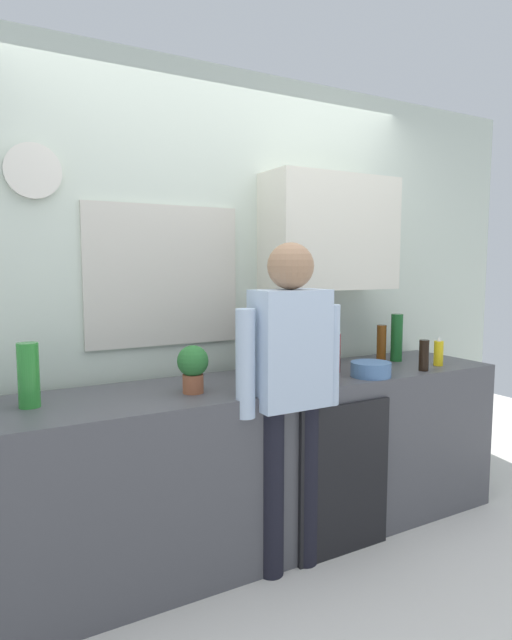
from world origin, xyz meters
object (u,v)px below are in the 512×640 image
object	(u,v)px
potted_plant	(193,366)
person_at_sink	(290,380)
bottle_amber_beer	(381,343)
bottle_green_wine	(397,338)
coffee_maker	(268,349)
cup_yellow_cup	(325,371)
mixing_bowl	(371,369)
bottle_clear_soda	(29,375)
dish_soap	(439,353)
bottle_red_vinegar	(335,353)
bottle_dark_sauce	(424,355)
storage_canister	(304,368)

from	to	relation	value
potted_plant	person_at_sink	world-z (taller)	person_at_sink
bottle_amber_beer	person_at_sink	world-z (taller)	person_at_sink
bottle_green_wine	coffee_maker	bearing A→B (deg)	178.72
bottle_green_wine	cup_yellow_cup	bearing A→B (deg)	-164.08
cup_yellow_cup	coffee_maker	bearing A→B (deg)	135.11
cup_yellow_cup	mixing_bowl	world-z (taller)	cup_yellow_cup
potted_plant	bottle_clear_soda	bearing A→B (deg)	171.29
cup_yellow_cup	dish_soap	world-z (taller)	dish_soap
bottle_amber_beer	mixing_bowl	size ratio (longest dim) A/B	1.05
bottle_red_vinegar	bottle_green_wine	bearing A→B (deg)	9.16
potted_plant	dish_soap	xyz separation A→B (m)	(1.56, -0.09, -0.05)
bottle_dark_sauce	bottle_clear_soda	world-z (taller)	bottle_clear_soda
potted_plant	coffee_maker	bearing A→B (deg)	18.03
cup_yellow_cup	mixing_bowl	distance (m)	0.26
coffee_maker	bottle_green_wine	xyz separation A→B (m)	(0.93, -0.02, 0.00)
storage_canister	bottle_clear_soda	bearing A→B (deg)	170.29
dish_soap	person_at_sink	bearing A→B (deg)	-173.40
coffee_maker	bottle_clear_soda	distance (m)	1.23
bottle_clear_soda	mixing_bowl	distance (m)	1.72
bottle_dark_sauce	bottle_green_wine	world-z (taller)	bottle_green_wine
bottle_dark_sauce	mixing_bowl	world-z (taller)	bottle_dark_sauce
bottle_clear_soda	cup_yellow_cup	world-z (taller)	bottle_clear_soda
bottle_clear_soda	potted_plant	xyz separation A→B (m)	(0.71, -0.11, -0.01)
bottle_dark_sauce	dish_soap	distance (m)	0.21
bottle_clear_soda	bottle_amber_beer	bearing A→B (deg)	2.32
bottle_dark_sauce	cup_yellow_cup	size ratio (longest dim) A/B	2.12
coffee_maker	storage_canister	size ratio (longest dim) A/B	1.94
bottle_red_vinegar	bottle_amber_beer	size ratio (longest dim) A/B	0.96
bottle_red_vinegar	cup_yellow_cup	size ratio (longest dim) A/B	2.59
bottle_green_wine	person_at_sink	world-z (taller)	person_at_sink
bottle_red_vinegar	person_at_sink	bearing A→B (deg)	-149.83
bottle_green_wine	potted_plant	distance (m)	1.46
bottle_dark_sauce	dish_soap	size ratio (longest dim) A/B	1.00
storage_canister	dish_soap	bearing A→B (deg)	0.99
bottle_red_vinegar	potted_plant	bearing A→B (deg)	-176.34
bottle_clear_soda	dish_soap	xyz separation A→B (m)	(2.27, -0.20, -0.06)
storage_canister	bottle_amber_beer	bearing A→B (deg)	20.76
bottle_amber_beer	storage_canister	xyz separation A→B (m)	(-0.80, -0.30, -0.03)
bottle_amber_beer	bottle_clear_soda	size ratio (longest dim) A/B	0.82
bottle_green_wine	mixing_bowl	size ratio (longest dim) A/B	1.36
bottle_clear_soda	person_at_sink	world-z (taller)	person_at_sink
person_at_sink	bottle_green_wine	bearing A→B (deg)	14.02
bottle_clear_soda	person_at_sink	distance (m)	1.17
dish_soap	mixing_bowl	bearing A→B (deg)	-176.03
bottle_red_vinegar	dish_soap	xyz separation A→B (m)	(0.67, -0.15, -0.03)
bottle_dark_sauce	mixing_bowl	xyz separation A→B (m)	(-0.37, 0.03, -0.05)
person_at_sink	mixing_bowl	bearing A→B (deg)	3.50
person_at_sink	storage_canister	bearing A→B (deg)	29.90
bottle_dark_sauce	cup_yellow_cup	bearing A→B (deg)	170.33
cup_yellow_cup	potted_plant	distance (m)	0.75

